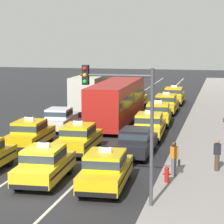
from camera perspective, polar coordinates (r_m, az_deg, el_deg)
name	(u,v)px	position (r m, az deg, el deg)	size (l,w,h in m)	color
ground_plane	(28,193)	(21.98, -9.60, -9.14)	(160.00, 160.00, 0.00)	#2B2B2D
lane_stripe_left_center	(103,118)	(41.02, -0.99, -0.65)	(0.14, 80.00, 0.01)	silver
lane_stripe_center_right	(142,119)	(40.38, 3.42, -0.82)	(0.14, 80.00, 0.01)	silver
sidewalk_curb	(210,133)	(34.93, 11.15, -2.36)	(4.00, 90.00, 0.15)	#9E9993
taxi_left_second	(30,133)	(30.38, -9.36, -2.42)	(1.99, 4.63, 1.96)	black
sedan_left_third	(59,118)	(35.70, -6.07, -0.74)	(2.01, 4.39, 1.58)	black
box_truck_left_fourth	(92,93)	(43.43, -2.33, 2.23)	(2.31, 6.96, 3.27)	black
taxi_left_fifth	(109,94)	(49.85, -0.32, 2.04)	(1.87, 4.58, 1.96)	black
taxi_center_nearest	(44,164)	(23.19, -7.74, -5.88)	(2.02, 4.64, 1.96)	black
taxi_center_second	(79,138)	(28.73, -3.85, -2.97)	(1.90, 4.59, 1.96)	black
bus_center_third	(117,100)	(37.92, 0.57, 1.35)	(2.68, 11.24, 3.22)	black
taxi_center_fourth	(135,98)	(46.68, 2.62, 1.57)	(1.86, 4.58, 1.96)	black
taxi_right_nearest	(106,169)	(22.06, -0.73, -6.56)	(2.03, 4.64, 1.96)	black
sedan_right_second	(136,141)	(27.91, 2.78, -3.37)	(1.82, 4.33, 1.58)	black
taxi_right_third	(149,125)	(32.78, 4.27, -1.52)	(1.98, 4.62, 1.96)	black
taxi_right_fourth	(158,113)	(37.77, 5.28, -0.16)	(2.06, 4.65, 1.96)	black
taxi_right_fifth	(166,103)	(43.41, 6.21, 0.98)	(1.84, 4.57, 1.96)	black
taxi_right_sixth	(174,95)	(49.37, 7.08, 1.90)	(1.88, 4.58, 1.96)	black
pedestrian_mid_block	(174,159)	(23.73, 7.14, -5.34)	(0.47, 0.24, 1.62)	slate
pedestrian_by_storefront	(217,155)	(24.91, 11.93, -4.83)	(0.36, 0.24, 1.56)	#473828
fire_hydrant	(167,174)	(22.71, 6.28, -7.04)	(0.36, 0.22, 0.73)	red
traffic_light_pole	(127,112)	(19.05, 1.73, 0.05)	(2.87, 0.33, 5.58)	#47474C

